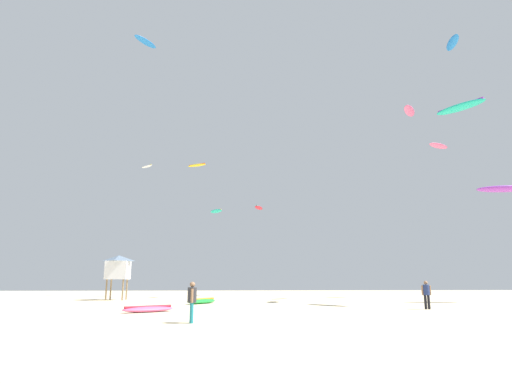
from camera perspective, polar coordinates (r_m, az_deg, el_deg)
ground_plane at (r=15.89m, az=4.84°, el=-18.49°), size 120.00×120.00×0.00m
person_foreground at (r=19.55m, az=-8.64°, el=-14.07°), size 0.40×0.59×1.78m
person_midground at (r=30.27m, az=22.02°, el=-12.48°), size 0.59×0.41×1.80m
kite_grounded_near at (r=34.95m, az=-7.37°, el=-14.40°), size 2.74×3.50×0.46m
kite_grounded_mid at (r=26.50m, az=-14.35°, el=-15.06°), size 3.12×2.55×0.41m
lifeguard_tower at (r=42.78m, az=-18.12°, el=-9.59°), size 2.30×2.30×4.15m
kite_aloft_0 at (r=48.19m, az=20.01°, el=10.26°), size 2.66×3.14×0.74m
kite_aloft_1 at (r=42.63m, az=30.39°, el=0.36°), size 4.61×1.98×0.63m
kite_aloft_2 at (r=51.73m, az=0.37°, el=-2.14°), size 1.47×2.75×0.33m
kite_aloft_3 at (r=52.10m, az=23.43°, el=5.74°), size 3.18×2.33×0.48m
kite_aloft_4 at (r=45.04m, az=25.01°, el=17.81°), size 1.26×2.84×0.70m
kite_aloft_5 at (r=55.82m, az=-14.53°, el=3.36°), size 1.86×1.84×0.25m
kite_aloft_6 at (r=48.76m, az=-14.72°, el=19.04°), size 2.39×2.93×0.36m
kite_aloft_7 at (r=51.53m, az=-7.98°, el=3.61°), size 2.51×1.83×0.30m
kite_aloft_8 at (r=37.77m, az=25.87°, el=10.28°), size 3.15×3.82×0.50m
kite_aloft_9 at (r=46.82m, az=-5.41°, el=-2.59°), size 1.73×2.09×0.44m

